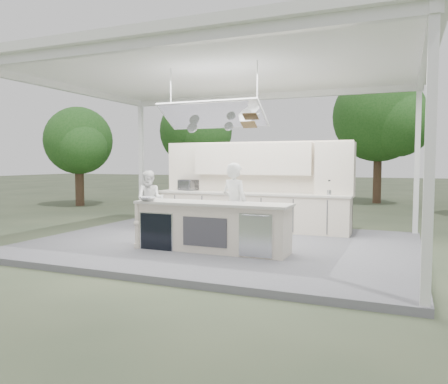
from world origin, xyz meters
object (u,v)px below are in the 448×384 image
at_px(back_counter, 250,211).
at_px(sous_chef, 150,200).
at_px(demo_island, 211,226).
at_px(head_chef, 235,205).

distance_m(back_counter, sous_chef, 2.60).
relative_size(demo_island, head_chef, 1.81).
bearing_deg(back_counter, head_chef, -78.56).
distance_m(demo_island, sous_chef, 3.31).
xyz_separation_m(back_counter, head_chef, (0.46, -2.26, 0.38)).
bearing_deg(sous_chef, demo_island, -54.45).
bearing_deg(demo_island, back_counter, 93.63).
xyz_separation_m(demo_island, head_chef, (0.28, 0.55, 0.38)).
xyz_separation_m(demo_island, sous_chef, (-2.63, 1.99, 0.28)).
distance_m(head_chef, sous_chef, 3.25).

